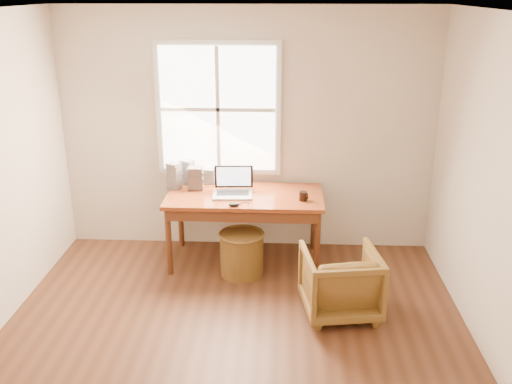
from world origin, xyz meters
The scene contains 11 objects.
room_shell centered at (-0.02, 0.16, 1.32)m, with size 4.04×4.54×2.64m.
desk centered at (0.00, 1.80, 0.73)m, with size 1.60×0.80×0.04m, color brown.
armchair centered at (0.91, 0.82, 0.30)m, with size 0.65×0.67×0.61m, color brown.
wicker_stool centered at (-0.01, 1.50, 0.22)m, with size 0.44×0.44×0.44m, color brown.
laptop centered at (-0.12, 1.75, 0.90)m, with size 0.39×0.41×0.29m, color #ADB1B5, non-canonical shape.
mouse centered at (-0.08, 1.46, 0.77)m, with size 0.11×0.07×0.04m, color black.
coffee_mug centered at (0.60, 1.66, 0.80)m, with size 0.08×0.08×0.09m, color black.
cd_stack_a centered at (-0.64, 2.13, 0.88)m, with size 0.13×0.12×0.26m, color #ABB1B7.
cd_stack_b centered at (-0.53, 1.95, 0.87)m, with size 0.15×0.13×0.24m, color #27282C.
cd_stack_c centered at (-0.75, 1.95, 0.89)m, with size 0.13×0.11×0.28m, color #9D9DAA.
cd_stack_d centered at (-0.41, 2.15, 0.83)m, with size 0.13×0.11×0.16m, color #B6BCC2.
Camera 1 is at (0.39, -3.68, 2.76)m, focal length 40.00 mm.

